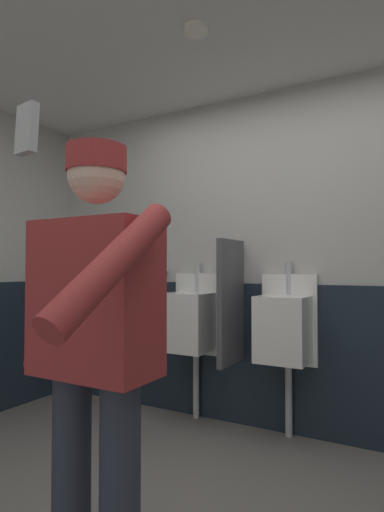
{
  "coord_description": "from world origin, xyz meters",
  "views": [
    {
      "loc": [
        0.9,
        -1.44,
        1.19
      ],
      "look_at": [
        -0.06,
        0.27,
        1.25
      ],
      "focal_mm": 28.85,
      "sensor_mm": 36.0,
      "label": 1
    }
  ],
  "objects_px": {
    "urinal_left": "(191,321)",
    "soap_dispenser": "(162,261)",
    "urinal_middle": "(284,328)",
    "person": "(94,336)",
    "cell_phone": "(27,129)"
  },
  "relations": [
    {
      "from": "urinal_left",
      "to": "cell_phone",
      "type": "relative_size",
      "value": 11.27
    },
    {
      "from": "urinal_left",
      "to": "soap_dispenser",
      "type": "xyz_separation_m",
      "value": [
        -0.35,
        0.12,
        0.48
      ]
    },
    {
      "from": "urinal_middle",
      "to": "soap_dispenser",
      "type": "bearing_deg",
      "value": 173.82
    },
    {
      "from": "urinal_middle",
      "to": "cell_phone",
      "type": "xyz_separation_m",
      "value": [
        0.09,
        -2.22,
        0.72
      ]
    },
    {
      "from": "person",
      "to": "cell_phone",
      "type": "height_order",
      "value": "person"
    },
    {
      "from": "person",
      "to": "soap_dispenser",
      "type": "xyz_separation_m",
      "value": [
        -0.93,
        1.84,
        0.3
      ]
    },
    {
      "from": "cell_phone",
      "to": "person",
      "type": "bearing_deg",
      "value": 126.32
    },
    {
      "from": "person",
      "to": "soap_dispenser",
      "type": "bearing_deg",
      "value": 116.79
    },
    {
      "from": "soap_dispenser",
      "to": "cell_phone",
      "type": "bearing_deg",
      "value": -63.01
    },
    {
      "from": "urinal_left",
      "to": "cell_phone",
      "type": "distance_m",
      "value": 2.48
    },
    {
      "from": "urinal_middle",
      "to": "cell_phone",
      "type": "height_order",
      "value": "cell_phone"
    },
    {
      "from": "urinal_middle",
      "to": "cell_phone",
      "type": "relative_size",
      "value": 11.27
    },
    {
      "from": "person",
      "to": "soap_dispenser",
      "type": "distance_m",
      "value": 2.08
    },
    {
      "from": "urinal_middle",
      "to": "soap_dispenser",
      "type": "distance_m",
      "value": 1.21
    },
    {
      "from": "person",
      "to": "cell_phone",
      "type": "relative_size",
      "value": 14.8
    }
  ]
}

